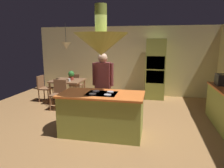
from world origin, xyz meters
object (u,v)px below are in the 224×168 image
potted_plant_on_table (71,75)px  oven_tower (155,69)px  kitchen_island (102,114)px  chair_facing_island (59,92)px  chair_at_corner (43,87)px  cup_on_table (69,80)px  person_at_island (103,83)px  chair_by_back_wall (75,84)px  dining_table (68,83)px

potted_plant_on_table → oven_tower: bearing=22.5°
kitchen_island → chair_facing_island: 2.23m
chair_at_corner → cup_on_table: bearing=-102.0°
person_at_island → cup_on_table: size_ratio=19.07×
chair_by_back_wall → chair_at_corner: 1.10m
chair_by_back_wall → chair_at_corner: (-0.88, -0.66, 0.00)m
oven_tower → chair_at_corner: bearing=-162.8°
oven_tower → potted_plant_on_table: size_ratio=6.98×
chair_facing_island → chair_by_back_wall: (0.00, 1.32, 0.00)m
kitchen_island → person_at_island: person_at_island is taller
chair_by_back_wall → cup_on_table: 0.94m
chair_facing_island → potted_plant_on_table: size_ratio=2.90×
kitchen_island → person_at_island: size_ratio=1.04×
dining_table → potted_plant_on_table: 0.30m
dining_table → person_at_island: bearing=-41.8°
oven_tower → chair_facing_island: bearing=-147.2°
chair_facing_island → cup_on_table: chair_facing_island is taller
oven_tower → chair_at_corner: 3.89m
dining_table → kitchen_island: bearing=-51.0°
kitchen_island → chair_at_corner: 3.33m
chair_facing_island → chair_at_corner: size_ratio=1.00×
chair_facing_island → person_at_island: bearing=-25.0°
chair_by_back_wall → cup_on_table: size_ratio=9.67×
cup_on_table → chair_facing_island: bearing=-109.5°
oven_tower → chair_by_back_wall: size_ratio=2.41×
kitchen_island → person_at_island: bearing=101.9°
person_at_island → oven_tower: bearing=63.6°
oven_tower → chair_by_back_wall: oven_tower is taller
oven_tower → kitchen_island: bearing=-108.7°
kitchen_island → dining_table: bearing=129.0°
kitchen_island → chair_by_back_wall: kitchen_island is taller
dining_table → chair_at_corner: chair_at_corner is taller
oven_tower → cup_on_table: (-2.64, -1.36, -0.24)m
chair_at_corner → kitchen_island: bearing=-129.1°
potted_plant_on_table → kitchen_island: bearing=-53.5°
kitchen_island → cup_on_table: size_ratio=19.84×
potted_plant_on_table → person_at_island: bearing=-44.8°
chair_facing_island → chair_at_corner: 1.10m
oven_tower → potted_plant_on_table: oven_tower is taller
person_at_island → cup_on_table: (-1.39, 1.16, -0.18)m
chair_at_corner → cup_on_table: chair_at_corner is taller
chair_by_back_wall → cup_on_table: bearing=100.1°
oven_tower → potted_plant_on_table: 2.90m
oven_tower → chair_facing_island: 3.38m
chair_facing_island → chair_by_back_wall: bearing=90.0°
kitchen_island → chair_at_corner: (-2.58, 2.10, 0.04)m
cup_on_table → chair_by_back_wall: bearing=100.1°
oven_tower → person_at_island: 2.82m
kitchen_island → potted_plant_on_table: potted_plant_on_table is taller
potted_plant_on_table → chair_at_corner: bearing=-178.2°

